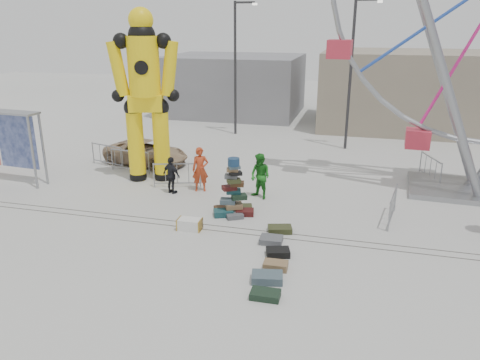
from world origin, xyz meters
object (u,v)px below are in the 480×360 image
(lamp_post_left, at_px, (237,62))
(parked_suv, at_px, (146,153))
(barricade_wheel_front, at_px, (393,206))
(pedestrian_black, at_px, (172,175))
(lamp_post_right, at_px, (353,68))
(crash_test_dummy, at_px, (145,90))
(barricade_dummy_a, at_px, (107,155))
(barricade_dummy_c, at_px, (177,175))
(suitcase_tower, at_px, (233,198))
(steamer_trunk, at_px, (190,224))
(pedestrian_green, at_px, (260,176))
(barricade_wheel_back, at_px, (430,168))
(barricade_dummy_b, at_px, (130,161))
(pedestrian_red, at_px, (200,169))

(lamp_post_left, height_order, parked_suv, lamp_post_left)
(barricade_wheel_front, height_order, pedestrian_black, pedestrian_black)
(lamp_post_right, bearing_deg, parked_suv, -149.55)
(lamp_post_left, distance_m, crash_test_dummy, 9.96)
(barricade_dummy_a, distance_m, barricade_dummy_c, 4.96)
(lamp_post_right, distance_m, suitcase_tower, 12.02)
(lamp_post_left, relative_size, steamer_trunk, 9.71)
(pedestrian_green, bearing_deg, crash_test_dummy, -162.33)
(parked_suv, bearing_deg, crash_test_dummy, -138.38)
(barricade_dummy_a, height_order, pedestrian_black, pedestrian_black)
(lamp_post_right, xyz_separation_m, steamer_trunk, (-4.77, -12.52, -4.29))
(barricade_dummy_c, height_order, barricade_wheel_back, same)
(lamp_post_left, xyz_separation_m, barricade_wheel_front, (9.01, -11.95, -3.93))
(barricade_dummy_b, distance_m, pedestrian_green, 6.97)
(barricade_dummy_c, bearing_deg, steamer_trunk, -79.38)
(suitcase_tower, bearing_deg, barricade_wheel_front, -12.05)
(barricade_wheel_back, bearing_deg, lamp_post_right, -159.67)
(barricade_dummy_c, distance_m, pedestrian_green, 3.80)
(crash_test_dummy, height_order, pedestrian_green, crash_test_dummy)
(pedestrian_black, bearing_deg, lamp_post_right, -102.70)
(suitcase_tower, height_order, crash_test_dummy, crash_test_dummy)
(barricade_wheel_front, height_order, parked_suv, parked_suv)
(crash_test_dummy, xyz_separation_m, barricade_wheel_front, (10.42, -2.10, -3.48))
(crash_test_dummy, relative_size, barricade_dummy_c, 3.82)
(barricade_dummy_b, height_order, pedestrian_black, pedestrian_black)
(lamp_post_left, height_order, steamer_trunk, lamp_post_left)
(barricade_wheel_back, bearing_deg, steamer_trunk, -66.84)
(steamer_trunk, height_order, pedestrian_red, pedestrian_red)
(suitcase_tower, distance_m, steamer_trunk, 2.10)
(lamp_post_left, height_order, barricade_dummy_c, lamp_post_left)
(barricade_dummy_b, distance_m, pedestrian_black, 3.75)
(lamp_post_right, height_order, pedestrian_black, lamp_post_right)
(lamp_post_right, height_order, barricade_wheel_front, lamp_post_right)
(crash_test_dummy, height_order, barricade_dummy_c, crash_test_dummy)
(steamer_trunk, xyz_separation_m, barricade_wheel_front, (6.78, 2.57, 0.36))
(barricade_wheel_front, height_order, barricade_wheel_back, same)
(parked_suv, bearing_deg, pedestrian_green, -104.33)
(crash_test_dummy, relative_size, parked_suv, 1.77)
(lamp_post_right, height_order, barricade_dummy_c, lamp_post_right)
(pedestrian_red, distance_m, pedestrian_green, 2.63)
(pedestrian_red, bearing_deg, pedestrian_black, -169.74)
(lamp_post_left, xyz_separation_m, parked_suv, (-2.65, -7.67, -3.88))
(suitcase_tower, relative_size, barricade_dummy_b, 1.09)
(pedestrian_black, bearing_deg, barricade_wheel_back, -133.46)
(barricade_dummy_a, bearing_deg, barricade_wheel_front, 0.95)
(suitcase_tower, relative_size, pedestrian_green, 1.17)
(lamp_post_left, distance_m, barricade_dummy_b, 10.30)
(lamp_post_right, xyz_separation_m, barricade_dummy_c, (-6.84, -8.52, -3.93))
(barricade_wheel_back, distance_m, pedestrian_black, 11.56)
(pedestrian_black, distance_m, parked_suv, 4.63)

